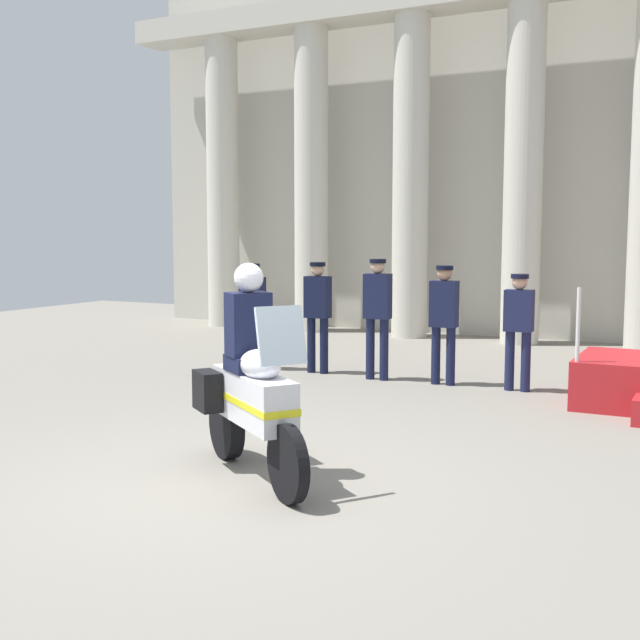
# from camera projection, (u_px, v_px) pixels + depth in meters

# --- Properties ---
(ground_plane) EXTENTS (28.00, 28.00, 0.00)m
(ground_plane) POSITION_uv_depth(u_px,v_px,m) (231.00, 482.00, 7.06)
(ground_plane) COLOR gray
(colonnade_backdrop) EXTENTS (15.58, 1.58, 7.80)m
(colonnade_backdrop) POSITION_uv_depth(u_px,v_px,m) (474.00, 141.00, 16.44)
(colonnade_backdrop) COLOR beige
(colonnade_backdrop) RESTS_ON ground_plane
(officer_in_row_0) EXTENTS (0.39, 0.24, 1.67)m
(officer_in_row_0) POSITION_uv_depth(u_px,v_px,m) (253.00, 307.00, 12.80)
(officer_in_row_0) COLOR #141938
(officer_in_row_0) RESTS_ON ground_plane
(officer_in_row_1) EXTENTS (0.39, 0.24, 1.71)m
(officer_in_row_1) POSITION_uv_depth(u_px,v_px,m) (318.00, 308.00, 12.43)
(officer_in_row_1) COLOR black
(officer_in_row_1) RESTS_ON ground_plane
(officer_in_row_2) EXTENTS (0.39, 0.24, 1.78)m
(officer_in_row_2) POSITION_uv_depth(u_px,v_px,m) (377.00, 309.00, 11.86)
(officer_in_row_2) COLOR #141938
(officer_in_row_2) RESTS_ON ground_plane
(officer_in_row_3) EXTENTS (0.39, 0.24, 1.70)m
(officer_in_row_3) POSITION_uv_depth(u_px,v_px,m) (444.00, 315.00, 11.47)
(officer_in_row_3) COLOR #141938
(officer_in_row_3) RESTS_ON ground_plane
(officer_in_row_4) EXTENTS (0.39, 0.24, 1.60)m
(officer_in_row_4) POSITION_uv_depth(u_px,v_px,m) (519.00, 322.00, 11.01)
(officer_in_row_4) COLOR #191E42
(officer_in_row_4) RESTS_ON ground_plane
(motorcycle_with_rider) EXTENTS (1.74, 1.35, 1.90)m
(motorcycle_with_rider) POSITION_uv_depth(u_px,v_px,m) (251.00, 388.00, 7.15)
(motorcycle_with_rider) COLOR black
(motorcycle_with_rider) RESTS_ON ground_plane
(briefcase_on_ground) EXTENTS (0.10, 0.32, 0.36)m
(briefcase_on_ground) POSITION_uv_depth(u_px,v_px,m) (236.00, 354.00, 13.30)
(briefcase_on_ground) COLOR black
(briefcase_on_ground) RESTS_ON ground_plane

